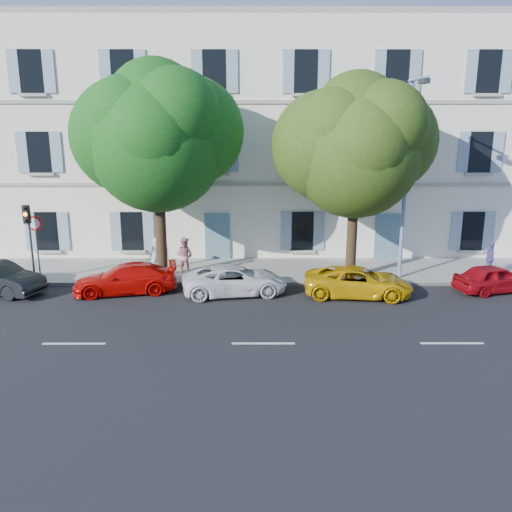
{
  "coord_description": "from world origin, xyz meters",
  "views": [
    {
      "loc": [
        -0.27,
        -18.69,
        6.43
      ],
      "look_at": [
        -0.21,
        2.0,
        1.4
      ],
      "focal_mm": 35.0,
      "sensor_mm": 36.0,
      "label": 1
    }
  ],
  "objects_px": {
    "traffic_light": "(28,227)",
    "car_red_coupe": "(125,279)",
    "car_yellow_supercar": "(358,282)",
    "pedestrian_a": "(156,254)",
    "car_red_hatchback": "(495,278)",
    "tree_right": "(356,153)",
    "pedestrian_c": "(490,259)",
    "pedestrian_b": "(185,256)",
    "tree_left": "(157,144)",
    "road_sign": "(36,234)",
    "street_lamp": "(407,170)",
    "car_white_coupe": "(235,280)"
  },
  "relations": [
    {
      "from": "car_yellow_supercar",
      "to": "pedestrian_a",
      "type": "xyz_separation_m",
      "value": [
        -8.93,
        3.52,
        0.33
      ]
    },
    {
      "from": "pedestrian_b",
      "to": "tree_right",
      "type": "bearing_deg",
      "value": -158.97
    },
    {
      "from": "car_red_hatchback",
      "to": "street_lamp",
      "type": "distance_m",
      "value": 5.82
    },
    {
      "from": "pedestrian_a",
      "to": "traffic_light",
      "type": "bearing_deg",
      "value": -22.44
    },
    {
      "from": "tree_left",
      "to": "car_yellow_supercar",
      "type": "bearing_deg",
      "value": -16.51
    },
    {
      "from": "car_yellow_supercar",
      "to": "traffic_light",
      "type": "distance_m",
      "value": 14.23
    },
    {
      "from": "road_sign",
      "to": "traffic_light",
      "type": "bearing_deg",
      "value": -110.63
    },
    {
      "from": "car_yellow_supercar",
      "to": "car_red_hatchback",
      "type": "height_order",
      "value": "car_yellow_supercar"
    },
    {
      "from": "pedestrian_c",
      "to": "car_red_coupe",
      "type": "bearing_deg",
      "value": 108.47
    },
    {
      "from": "car_white_coupe",
      "to": "pedestrian_a",
      "type": "bearing_deg",
      "value": 41.09
    },
    {
      "from": "pedestrian_b",
      "to": "car_red_hatchback",
      "type": "bearing_deg",
      "value": -164.79
    },
    {
      "from": "car_white_coupe",
      "to": "pedestrian_b",
      "type": "height_order",
      "value": "pedestrian_b"
    },
    {
      "from": "tree_right",
      "to": "pedestrian_a",
      "type": "xyz_separation_m",
      "value": [
        -9.04,
        1.26,
        -4.73
      ]
    },
    {
      "from": "car_yellow_supercar",
      "to": "street_lamp",
      "type": "height_order",
      "value": "street_lamp"
    },
    {
      "from": "car_white_coupe",
      "to": "tree_left",
      "type": "bearing_deg",
      "value": 47.7
    },
    {
      "from": "traffic_light",
      "to": "car_white_coupe",
      "type": "bearing_deg",
      "value": -9.04
    },
    {
      "from": "car_yellow_supercar",
      "to": "tree_left",
      "type": "xyz_separation_m",
      "value": [
        -8.42,
        2.5,
        5.45
      ]
    },
    {
      "from": "street_lamp",
      "to": "pedestrian_c",
      "type": "relative_size",
      "value": 5.34
    },
    {
      "from": "tree_left",
      "to": "pedestrian_c",
      "type": "height_order",
      "value": "tree_left"
    },
    {
      "from": "car_yellow_supercar",
      "to": "pedestrian_a",
      "type": "distance_m",
      "value": 9.6
    },
    {
      "from": "tree_left",
      "to": "road_sign",
      "type": "height_order",
      "value": "tree_left"
    },
    {
      "from": "car_yellow_supercar",
      "to": "tree_left",
      "type": "distance_m",
      "value": 10.33
    },
    {
      "from": "street_lamp",
      "to": "pedestrian_a",
      "type": "relative_size",
      "value": 5.44
    },
    {
      "from": "tree_right",
      "to": "pedestrian_b",
      "type": "xyz_separation_m",
      "value": [
        -7.55,
        0.47,
        -4.63
      ]
    },
    {
      "from": "traffic_light",
      "to": "car_red_coupe",
      "type": "bearing_deg",
      "value": -15.93
    },
    {
      "from": "car_yellow_supercar",
      "to": "pedestrian_c",
      "type": "bearing_deg",
      "value": -62.8
    },
    {
      "from": "pedestrian_b",
      "to": "pedestrian_c",
      "type": "bearing_deg",
      "value": -156.24
    },
    {
      "from": "tree_left",
      "to": "street_lamp",
      "type": "distance_m",
      "value": 10.81
    },
    {
      "from": "car_red_coupe",
      "to": "car_red_hatchback",
      "type": "bearing_deg",
      "value": 79.4
    },
    {
      "from": "car_yellow_supercar",
      "to": "pedestrian_a",
      "type": "height_order",
      "value": "pedestrian_a"
    },
    {
      "from": "tree_left",
      "to": "pedestrian_c",
      "type": "xyz_separation_m",
      "value": [
        14.95,
        0.04,
        -5.1
      ]
    },
    {
      "from": "car_red_coupe",
      "to": "tree_right",
      "type": "xyz_separation_m",
      "value": [
        9.72,
        1.81,
        5.05
      ]
    },
    {
      "from": "car_red_coupe",
      "to": "traffic_light",
      "type": "distance_m",
      "value": 4.97
    },
    {
      "from": "tree_left",
      "to": "road_sign",
      "type": "xyz_separation_m",
      "value": [
        -5.43,
        -0.43,
        -3.85
      ]
    },
    {
      "from": "car_red_coupe",
      "to": "car_yellow_supercar",
      "type": "relative_size",
      "value": 0.97
    },
    {
      "from": "road_sign",
      "to": "pedestrian_c",
      "type": "distance_m",
      "value": 20.43
    },
    {
      "from": "tree_left",
      "to": "traffic_light",
      "type": "distance_m",
      "value": 6.6
    },
    {
      "from": "street_lamp",
      "to": "road_sign",
      "type": "bearing_deg",
      "value": -179.98
    },
    {
      "from": "car_red_hatchback",
      "to": "pedestrian_c",
      "type": "relative_size",
      "value": 2.17
    },
    {
      "from": "car_yellow_supercar",
      "to": "tree_right",
      "type": "bearing_deg",
      "value": 3.14
    },
    {
      "from": "traffic_light",
      "to": "pedestrian_a",
      "type": "distance_m",
      "value": 5.63
    },
    {
      "from": "car_red_hatchback",
      "to": "tree_left",
      "type": "distance_m",
      "value": 15.4
    },
    {
      "from": "car_red_coupe",
      "to": "pedestrian_c",
      "type": "xyz_separation_m",
      "value": [
        16.13,
        2.08,
        0.34
      ]
    },
    {
      "from": "car_red_coupe",
      "to": "car_red_hatchback",
      "type": "distance_m",
      "value": 15.45
    },
    {
      "from": "tree_right",
      "to": "pedestrian_b",
      "type": "distance_m",
      "value": 8.87
    },
    {
      "from": "car_red_hatchback",
      "to": "tree_right",
      "type": "relative_size",
      "value": 0.4
    },
    {
      "from": "car_white_coupe",
      "to": "tree_left",
      "type": "xyz_separation_m",
      "value": [
        -3.38,
        2.22,
        5.45
      ]
    },
    {
      "from": "traffic_light",
      "to": "street_lamp",
      "type": "bearing_deg",
      "value": 1.27
    },
    {
      "from": "street_lamp",
      "to": "pedestrian_c",
      "type": "height_order",
      "value": "street_lamp"
    },
    {
      "from": "car_red_hatchback",
      "to": "traffic_light",
      "type": "relative_size",
      "value": 1.03
    }
  ]
}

